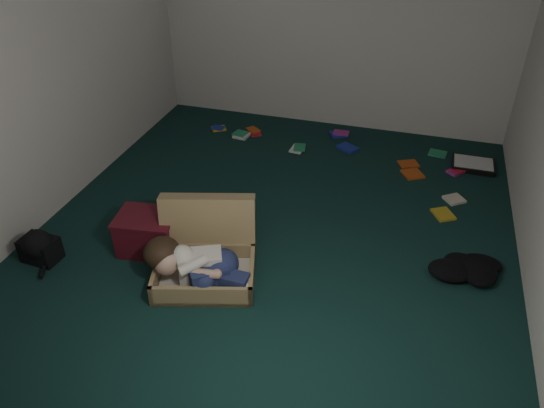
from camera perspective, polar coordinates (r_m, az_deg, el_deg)
The scene contains 11 objects.
floor at distance 4.65m, azimuth 0.53°, elevation -2.60°, with size 4.50×4.50×0.00m, color #0F2B28.
wall_back at distance 6.12m, azimuth 6.82°, elevation 19.75°, with size 4.50×4.50×0.00m, color silver.
wall_front at distance 2.24m, azimuth -15.69°, elevation -8.41°, with size 4.50×4.50×0.00m, color silver.
wall_left at distance 4.93m, azimuth -23.08°, elevation 13.94°, with size 4.50×4.50×0.00m, color silver.
suitcase at distance 4.15m, azimuth -7.08°, elevation -5.25°, with size 0.92×0.91×0.55m.
person at distance 3.98m, azimuth -8.18°, elevation -6.44°, with size 0.84×0.42×0.34m.
maroon_bin at distance 4.44m, azimuth -13.22°, elevation -3.00°, with size 0.52×0.43×0.33m.
backpack at distance 4.64m, azimuth -23.68°, elevation -4.41°, with size 0.36×0.29×0.22m, color black, non-canonical shape.
clothing_pile at distance 4.39m, azimuth 19.96°, elevation -6.48°, with size 0.44×0.36×0.14m, color black, non-canonical shape.
paper_tray at distance 5.93m, azimuth 20.81°, elevation 3.98°, with size 0.43×0.32×0.06m.
book_scatter at distance 5.81m, azimuth 9.69°, elevation 5.00°, with size 3.04×1.58×0.02m.
Camera 1 is at (1.03, -3.60, 2.75)m, focal length 35.00 mm.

